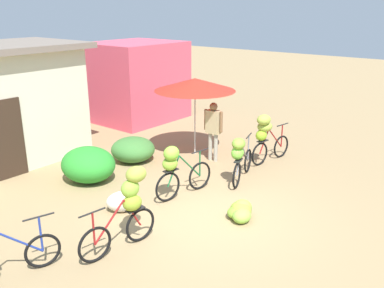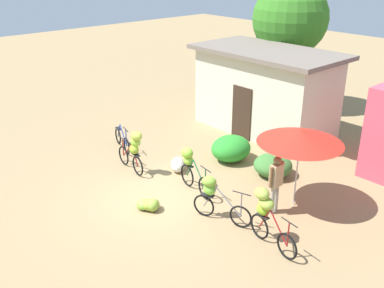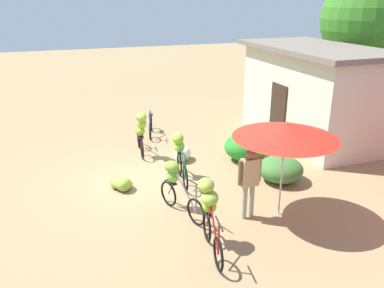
% 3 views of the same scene
% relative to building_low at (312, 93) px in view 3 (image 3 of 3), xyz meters
% --- Properties ---
extents(ground_plane, '(60.00, 60.00, 0.00)m').
position_rel_building_low_xyz_m(ground_plane, '(1.50, -6.40, -1.62)').
color(ground_plane, '#957A53').
extents(building_low, '(5.66, 3.08, 3.19)m').
position_rel_building_low_xyz_m(building_low, '(0.00, 0.00, 0.00)').
color(building_low, beige).
rests_on(building_low, ground).
extents(tree_behind_building, '(3.21, 3.21, 5.55)m').
position_rel_building_low_xyz_m(tree_behind_building, '(-1.20, 2.86, 2.31)').
color(tree_behind_building, brown).
rests_on(tree_behind_building, ground).
extents(hedge_bush_front_left, '(1.25, 1.41, 0.86)m').
position_rel_building_low_xyz_m(hedge_bush_front_left, '(1.11, -3.02, -1.19)').
color(hedge_bush_front_left, '#298C2B').
rests_on(hedge_bush_front_left, ground).
extents(hedge_bush_front_right, '(1.21, 1.22, 0.68)m').
position_rel_building_low_xyz_m(hedge_bush_front_right, '(2.76, -2.86, -1.28)').
color(hedge_bush_front_right, '#3B7233').
rests_on(hedge_bush_front_right, ground).
extents(market_umbrella, '(2.29, 2.29, 2.23)m').
position_rel_building_low_xyz_m(market_umbrella, '(4.30, -3.83, 0.44)').
color(market_umbrella, beige).
rests_on(market_umbrella, ground).
extents(bicycle_leftmost, '(1.57, 0.50, 0.94)m').
position_rel_building_low_xyz_m(bicycle_leftmost, '(-2.15, -5.22, -1.28)').
color(bicycle_leftmost, black).
rests_on(bicycle_leftmost, ground).
extents(bicycle_near_pile, '(1.60, 0.39, 1.47)m').
position_rel_building_low_xyz_m(bicycle_near_pile, '(-0.30, -5.99, -0.75)').
color(bicycle_near_pile, black).
rests_on(bicycle_near_pile, ground).
extents(bicycle_center_loaded, '(1.63, 0.40, 1.28)m').
position_rel_building_low_xyz_m(bicycle_center_loaded, '(1.72, -5.37, -0.88)').
color(bicycle_center_loaded, black).
rests_on(bicycle_center_loaded, ground).
extents(bicycle_by_shop, '(1.63, 0.60, 1.19)m').
position_rel_building_low_xyz_m(bicycle_by_shop, '(3.32, -6.00, -0.91)').
color(bicycle_by_shop, black).
rests_on(bicycle_by_shop, ground).
extents(bicycle_rightmost, '(1.59, 0.48, 1.42)m').
position_rel_building_low_xyz_m(bicycle_rightmost, '(4.89, -5.81, -0.76)').
color(bicycle_rightmost, black).
rests_on(bicycle_rightmost, ground).
extents(banana_pile_on_ground, '(0.73, 0.63, 0.35)m').
position_rel_building_low_xyz_m(banana_pile_on_ground, '(1.82, -7.00, -1.46)').
color(banana_pile_on_ground, olive).
rests_on(banana_pile_on_ground, ground).
extents(produce_sack, '(0.82, 0.78, 0.44)m').
position_rel_building_low_xyz_m(produce_sack, '(0.53, -4.89, -1.40)').
color(produce_sack, silver).
rests_on(produce_sack, ground).
extents(person_vendor, '(0.23, 0.58, 1.66)m').
position_rel_building_low_xyz_m(person_vendor, '(4.18, -4.57, -0.60)').
color(person_vendor, gray).
rests_on(person_vendor, ground).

